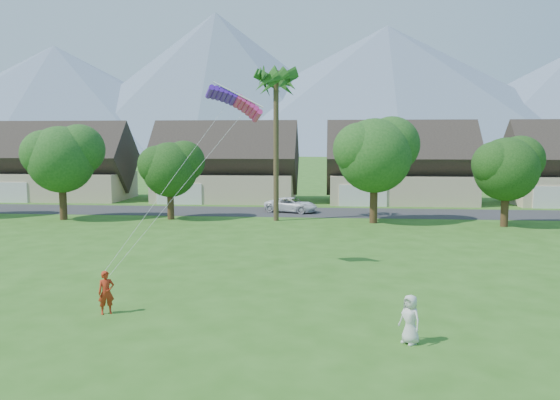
# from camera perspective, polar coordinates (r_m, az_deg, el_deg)

# --- Properties ---
(ground) EXTENTS (500.00, 500.00, 0.00)m
(ground) POSITION_cam_1_polar(r_m,az_deg,el_deg) (17.89, -3.00, -15.81)
(ground) COLOR #2D6019
(ground) RESTS_ON ground
(street) EXTENTS (90.00, 7.00, 0.01)m
(street) POSITION_cam_1_polar(r_m,az_deg,el_deg) (50.90, 2.44, -1.28)
(street) COLOR #2D2D30
(street) RESTS_ON ground
(kite_flyer) EXTENTS (0.74, 0.67, 1.69)m
(kite_flyer) POSITION_cam_1_polar(r_m,az_deg,el_deg) (22.46, -17.70, -9.19)
(kite_flyer) COLOR #AA2A13
(kite_flyer) RESTS_ON ground
(watcher) EXTENTS (0.93, 0.95, 1.65)m
(watcher) POSITION_cam_1_polar(r_m,az_deg,el_deg) (18.96, 13.43, -12.03)
(watcher) COLOR silver
(watcher) RESTS_ON ground
(parked_car) EXTENTS (5.36, 3.67, 1.36)m
(parked_car) POSITION_cam_1_polar(r_m,az_deg,el_deg) (50.88, 1.17, -0.51)
(parked_car) COLOR white
(parked_car) RESTS_ON ground
(mountain_ridge) EXTENTS (540.00, 240.00, 70.00)m
(mountain_ridge) POSITION_cam_1_polar(r_m,az_deg,el_deg) (277.42, 6.94, 10.90)
(mountain_ridge) COLOR slate
(mountain_ridge) RESTS_ON ground
(houses_row) EXTENTS (72.75, 8.19, 8.86)m
(houses_row) POSITION_cam_1_polar(r_m,az_deg,el_deg) (59.52, 3.34, 3.14)
(houses_row) COLOR beige
(houses_row) RESTS_ON ground
(tree_row) EXTENTS (62.27, 6.67, 8.45)m
(tree_row) POSITION_cam_1_polar(r_m,az_deg,el_deg) (44.50, 0.62, 3.94)
(tree_row) COLOR #47301C
(tree_row) RESTS_ON ground
(fan_palm) EXTENTS (3.00, 3.00, 13.80)m
(fan_palm) POSITION_cam_1_polar(r_m,az_deg,el_deg) (45.40, -0.42, 12.73)
(fan_palm) COLOR #4C3D26
(fan_palm) RESTS_ON ground
(parafoil_kite) EXTENTS (3.06, 1.30, 0.50)m
(parafoil_kite) POSITION_cam_1_polar(r_m,az_deg,el_deg) (28.01, -4.66, 10.37)
(parafoil_kite) COLOR #551AC9
(parafoil_kite) RESTS_ON ground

